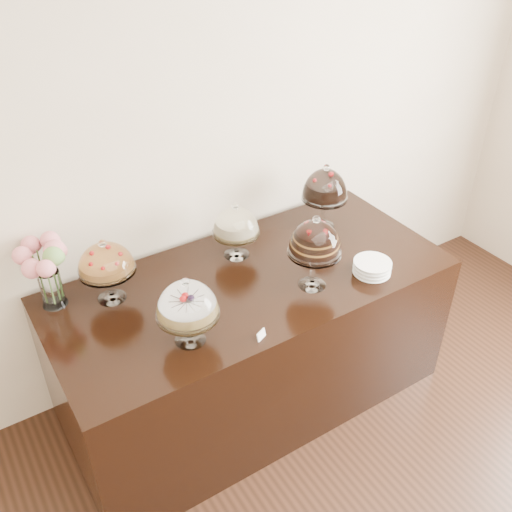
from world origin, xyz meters
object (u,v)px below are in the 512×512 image
cake_stand_choco_layer (315,240)px  cake_stand_fruit_tart (106,261)px  cake_stand_dark_choco (325,187)px  flower_vase (45,264)px  cake_stand_sugar_sponge (187,303)px  cake_stand_cheesecake (236,224)px  plate_stack (372,267)px  display_counter (251,340)px

cake_stand_choco_layer → cake_stand_fruit_tart: bearing=153.7°
cake_stand_dark_choco → flower_vase: size_ratio=1.14×
cake_stand_sugar_sponge → cake_stand_fruit_tart: (-0.20, 0.50, 0.01)m
cake_stand_sugar_sponge → cake_stand_choco_layer: cake_stand_choco_layer is taller
cake_stand_cheesecake → cake_stand_fruit_tart: 0.75m
cake_stand_fruit_tart → flower_vase: bearing=155.5°
flower_vase → cake_stand_choco_layer: bearing=-25.9°
cake_stand_fruit_tart → plate_stack: cake_stand_fruit_tart is taller
cake_stand_cheesecake → cake_stand_dark_choco: (0.61, -0.01, 0.06)m
cake_stand_cheesecake → plate_stack: size_ratio=1.69×
cake_stand_sugar_sponge → cake_stand_dark_choco: bearing=22.7°
cake_stand_cheesecake → cake_stand_choco_layer: bearing=-67.0°
cake_stand_sugar_sponge → cake_stand_fruit_tart: cake_stand_sugar_sponge is taller
cake_stand_sugar_sponge → cake_stand_cheesecake: (0.55, 0.49, -0.02)m
cake_stand_choco_layer → plate_stack: size_ratio=2.13×
cake_stand_sugar_sponge → cake_stand_fruit_tart: bearing=111.7°
cake_stand_choco_layer → flower_vase: 1.34m
display_counter → cake_stand_fruit_tart: size_ratio=6.14×
cake_stand_choco_layer → cake_stand_sugar_sponge: bearing=-177.4°
cake_stand_choco_layer → cake_stand_fruit_tart: cake_stand_choco_layer is taller
cake_stand_sugar_sponge → cake_stand_dark_choco: 1.26m
cake_stand_choco_layer → cake_stand_fruit_tart: 1.05m
plate_stack → cake_stand_choco_layer: bearing=165.4°
cake_stand_cheesecake → cake_stand_dark_choco: size_ratio=0.82×
display_counter → cake_stand_choco_layer: cake_stand_choco_layer is taller
cake_stand_choco_layer → cake_stand_dark_choco: size_ratio=1.03×
cake_stand_cheesecake → cake_stand_sugar_sponge: bearing=-137.9°
cake_stand_dark_choco → cake_stand_fruit_tart: bearing=179.4°
cake_stand_sugar_sponge → display_counter: bearing=27.0°
cake_stand_choco_layer → cake_stand_fruit_tart: size_ratio=1.19×
display_counter → flower_vase: (-0.96, 0.37, 0.69)m
display_counter → flower_vase: size_ratio=6.06×
cake_stand_sugar_sponge → cake_stand_cheesecake: size_ratio=1.07×
display_counter → cake_stand_cheesecake: (0.05, 0.24, 0.66)m
cake_stand_dark_choco → cake_stand_fruit_tart: size_ratio=1.16×
cake_stand_dark_choco → plate_stack: size_ratio=2.06×
cake_stand_choco_layer → cake_stand_cheesecake: size_ratio=1.26×
cake_stand_sugar_sponge → cake_stand_choco_layer: bearing=2.6°
display_counter → cake_stand_fruit_tart: 1.01m
flower_vase → plate_stack: flower_vase is taller
cake_stand_cheesecake → cake_stand_fruit_tart: cake_stand_fruit_tart is taller
display_counter → cake_stand_sugar_sponge: bearing=-153.0°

